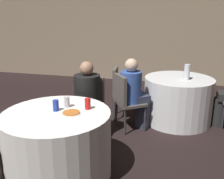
{
  "coord_description": "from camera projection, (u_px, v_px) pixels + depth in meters",
  "views": [
    {
      "loc": [
        1.27,
        -2.3,
        1.77
      ],
      "look_at": [
        0.53,
        0.62,
        0.86
      ],
      "focal_mm": 40.0,
      "sensor_mm": 36.0,
      "label": 1
    }
  ],
  "objects": [
    {
      "name": "soda_can_red",
      "position": [
        88.0,
        104.0,
        2.76
      ],
      "size": [
        0.07,
        0.07,
        0.12
      ],
      "color": "red",
      "rests_on": "table_near"
    },
    {
      "name": "person_black_shirt",
      "position": [
        86.0,
        101.0,
        3.49
      ],
      "size": [
        0.37,
        0.52,
        1.16
      ],
      "rotation": [
        0.0,
        0.0,
        -3.17
      ],
      "color": "#282828",
      "rests_on": "ground_plane"
    },
    {
      "name": "ground_plane",
      "position": [
        56.0,
        171.0,
        2.94
      ],
      "size": [
        16.0,
        16.0,
        0.0
      ],
      "primitive_type": "plane",
      "color": "black"
    },
    {
      "name": "pizza_plate_near",
      "position": [
        71.0,
        113.0,
        2.65
      ],
      "size": [
        0.22,
        0.22,
        0.02
      ],
      "color": "white",
      "rests_on": "table_near"
    },
    {
      "name": "chair_far_southwest",
      "position": [
        125.0,
        97.0,
        3.84
      ],
      "size": [
        0.56,
        0.56,
        0.9
      ],
      "rotation": [
        0.0,
        0.0,
        -0.94
      ],
      "color": "#59514C",
      "rests_on": "ground_plane"
    },
    {
      "name": "chair_near_north",
      "position": [
        90.0,
        102.0,
        3.65
      ],
      "size": [
        0.41,
        0.42,
        0.9
      ],
      "rotation": [
        0.0,
        0.0,
        -3.17
      ],
      "color": "#59514C",
      "rests_on": "ground_plane"
    },
    {
      "name": "soda_can_silver",
      "position": [
        67.0,
        102.0,
        2.82
      ],
      "size": [
        0.07,
        0.07,
        0.12
      ],
      "color": "silver",
      "rests_on": "table_near"
    },
    {
      "name": "table_near",
      "position": [
        58.0,
        144.0,
        2.78
      ],
      "size": [
        1.18,
        1.18,
        0.76
      ],
      "color": "white",
      "rests_on": "ground_plane"
    },
    {
      "name": "wall_back",
      "position": [
        128.0,
        29.0,
        6.64
      ],
      "size": [
        16.0,
        0.06,
        2.8
      ],
      "color": "gray",
      "rests_on": "ground_plane"
    },
    {
      "name": "bottle_far",
      "position": [
        187.0,
        72.0,
        3.98
      ],
      "size": [
        0.09,
        0.09,
        0.25
      ],
      "color": "silver",
      "rests_on": "table_far"
    },
    {
      "name": "chair_far_west",
      "position": [
        120.0,
        88.0,
        4.32
      ],
      "size": [
        0.45,
        0.44,
        0.9
      ],
      "rotation": [
        0.0,
        0.0,
        -1.46
      ],
      "color": "#59514C",
      "rests_on": "ground_plane"
    },
    {
      "name": "soda_can_blue",
      "position": [
        56.0,
        105.0,
        2.71
      ],
      "size": [
        0.07,
        0.07,
        0.12
      ],
      "color": "#1E38A5",
      "rests_on": "table_near"
    },
    {
      "name": "person_blue_shirt",
      "position": [
        135.0,
        94.0,
        3.89
      ],
      "size": [
        0.48,
        0.45,
        1.14
      ],
      "rotation": [
        0.0,
        0.0,
        -0.94
      ],
      "color": "#33384C",
      "rests_on": "ground_plane"
    },
    {
      "name": "table_far",
      "position": [
        178.0,
        100.0,
        4.23
      ],
      "size": [
        1.13,
        1.13,
        0.76
      ],
      "color": "white",
      "rests_on": "ground_plane"
    }
  ]
}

